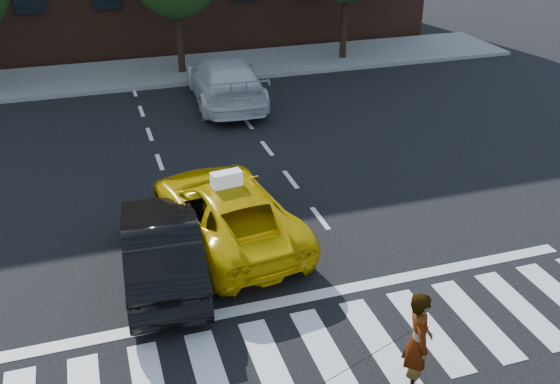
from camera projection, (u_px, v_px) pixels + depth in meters
name	position (u px, v px, depth m)	size (l,w,h in m)	color
ground	(325.00, 354.00, 10.75)	(120.00, 120.00, 0.00)	black
crosswalk	(325.00, 353.00, 10.75)	(13.00, 2.40, 0.01)	silver
stop_line	(295.00, 299.00, 12.10)	(12.00, 0.30, 0.01)	silver
sidewalk_far	(168.00, 71.00, 25.49)	(30.00, 4.00, 0.15)	slate
taxi	(226.00, 210.00, 13.82)	(2.33, 5.06, 1.41)	#D8B004
black_sedan	(162.00, 247.00, 12.48)	(1.48, 4.24, 1.40)	black
white_suv	(225.00, 80.00, 21.92)	(2.27, 5.58, 1.62)	silver
woman	(418.00, 341.00, 9.70)	(0.66, 0.43, 1.80)	#999999
taxi_sign	(226.00, 179.00, 13.26)	(0.65, 0.28, 0.32)	white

